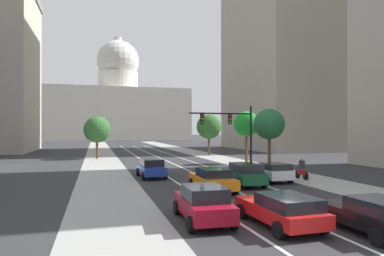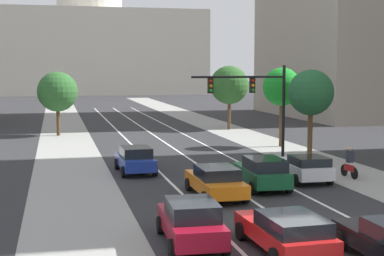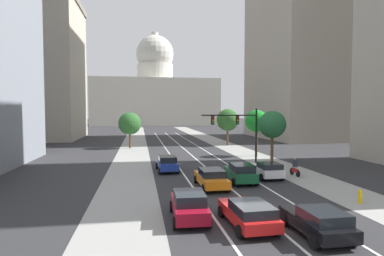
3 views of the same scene
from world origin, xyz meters
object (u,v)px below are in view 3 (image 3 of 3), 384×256
at_px(car_white, 266,169).
at_px(fire_hydrant, 360,196).
at_px(car_crimson, 189,205).
at_px(car_green, 241,172).
at_px(street_tree_mid_right, 256,121).
at_px(car_orange, 211,178).
at_px(car_blue, 167,163).
at_px(street_tree_mid_left, 130,124).
at_px(street_tree_near_right, 272,125).
at_px(capitol_building, 155,94).
at_px(cyclist, 295,167).
at_px(traffic_signal_mast, 239,126).
at_px(car_black, 318,221).
at_px(street_tree_far_right, 228,120).
at_px(car_red, 248,213).

bearing_deg(car_white, fire_hydrant, -160.73).
bearing_deg(car_crimson, car_green, -31.64).
xyz_separation_m(car_green, fire_hydrant, (5.68, -7.09, -0.37)).
bearing_deg(street_tree_mid_right, car_green, -115.17).
distance_m(car_orange, car_blue, 7.76).
xyz_separation_m(car_orange, street_tree_mid_left, (-7.01, 27.71, 3.18)).
distance_m(car_orange, street_tree_near_right, 13.02).
distance_m(car_crimson, street_tree_mid_right, 26.53).
distance_m(capitol_building, street_tree_mid_left, 91.06).
distance_m(capitol_building, cyclist, 115.80).
bearing_deg(traffic_signal_mast, street_tree_mid_right, 55.22).
bearing_deg(street_tree_near_right, car_black, -107.37).
bearing_deg(street_tree_mid_left, car_orange, -75.80).
bearing_deg(street_tree_mid_left, fire_hydrant, -65.13).
height_order(car_green, street_tree_far_right, street_tree_far_right).
distance_m(car_green, street_tree_far_right, 28.87).
bearing_deg(car_blue, car_black, -163.89).
bearing_deg(car_green, car_red, 166.71).
distance_m(car_black, street_tree_near_right, 20.40).
height_order(car_orange, car_crimson, car_crimson).
xyz_separation_m(car_black, car_crimson, (-5.63, 3.33, 0.07)).
height_order(car_black, car_red, car_black).
bearing_deg(car_white, car_red, 154.04).
height_order(car_green, car_orange, car_green).
height_order(street_tree_far_right, street_tree_mid_right, street_tree_far_right).
xyz_separation_m(car_black, car_red, (-2.81, 1.75, -0.01)).
xyz_separation_m(traffic_signal_mast, street_tree_mid_left, (-12.38, 17.91, -0.33)).
height_order(car_red, cyclist, cyclist).
bearing_deg(car_crimson, street_tree_mid_right, -26.15).
bearing_deg(car_white, street_tree_far_right, -7.77).
bearing_deg(car_black, car_red, 57.68).
xyz_separation_m(capitol_building, cyclist, (7.09, -114.91, -12.49)).
distance_m(car_red, fire_hydrant, 8.94).
relative_size(car_black, car_red, 0.92).
bearing_deg(car_black, car_orange, 14.85).
bearing_deg(car_orange, car_blue, 20.84).
distance_m(car_crimson, traffic_signal_mast, 18.98).
distance_m(car_blue, traffic_signal_mast, 9.25).
xyz_separation_m(fire_hydrant, street_tree_far_right, (1.02, 34.94, 3.94)).
xyz_separation_m(car_white, street_tree_mid_left, (-12.64, 25.00, 3.20)).
bearing_deg(capitol_building, car_red, -90.63).
xyz_separation_m(car_green, street_tree_near_right, (6.00, 7.49, 3.62)).
height_order(cyclist, street_tree_mid_right, street_tree_mid_right).
bearing_deg(car_green, fire_hydrant, -138.80).
distance_m(car_black, traffic_signal_mast, 20.57).
height_order(capitol_building, car_orange, capitol_building).
bearing_deg(car_orange, street_tree_mid_left, 13.80).
bearing_deg(traffic_signal_mast, car_red, -106.28).
bearing_deg(street_tree_far_right, capitol_building, 95.22).
bearing_deg(fire_hydrant, car_red, -161.64).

